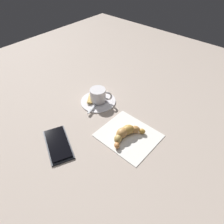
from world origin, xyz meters
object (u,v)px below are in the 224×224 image
object	(u,v)px
espresso_cup	(98,95)
cell_phone	(58,144)
napkin	(128,135)
sugar_packet	(91,99)
croissant	(126,132)
teaspoon	(98,100)
saucer	(98,101)

from	to	relation	value
espresso_cup	cell_phone	distance (m)	0.26
napkin	cell_phone	world-z (taller)	cell_phone
sugar_packet	croissant	distance (m)	0.24
cell_phone	espresso_cup	bearing A→B (deg)	-77.56
espresso_cup	croissant	size ratio (longest dim) A/B	0.65
espresso_cup	teaspoon	bearing A→B (deg)	90.81
napkin	sugar_packet	bearing A→B (deg)	-11.45
napkin	cell_phone	size ratio (longest dim) A/B	1.14
saucer	sugar_packet	size ratio (longest dim) A/B	2.43
saucer	croissant	world-z (taller)	croissant
teaspoon	napkin	world-z (taller)	teaspoon
cell_phone	sugar_packet	bearing A→B (deg)	-70.28
espresso_cup	cell_phone	bearing A→B (deg)	102.44
saucer	espresso_cup	distance (m)	0.03
sugar_packet	napkin	size ratio (longest dim) A/B	0.31
saucer	sugar_packet	xyz separation A→B (m)	(0.03, 0.02, 0.01)
saucer	croissant	bearing A→B (deg)	160.44
saucer	teaspoon	distance (m)	0.01
saucer	teaspoon	bearing A→B (deg)	137.51
espresso_cup	napkin	bearing A→B (deg)	162.54
saucer	cell_phone	bearing A→B (deg)	102.84
teaspoon	cell_phone	xyz separation A→B (m)	(-0.06, 0.25, -0.01)
espresso_cup	croissant	xyz separation A→B (m)	(-0.20, 0.07, -0.02)
sugar_packet	teaspoon	bearing A→B (deg)	81.57
saucer	cell_phone	xyz separation A→B (m)	(-0.06, 0.25, 0.00)
espresso_cup	saucer	bearing A→B (deg)	40.51
saucer	cell_phone	size ratio (longest dim) A/B	0.85
cell_phone	saucer	bearing A→B (deg)	-77.16
croissant	cell_phone	world-z (taller)	croissant
sugar_packet	croissant	world-z (taller)	croissant
espresso_cup	croissant	distance (m)	0.22
napkin	cell_phone	xyz separation A→B (m)	(0.15, 0.19, 0.00)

